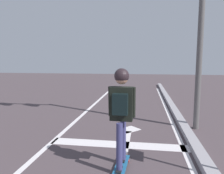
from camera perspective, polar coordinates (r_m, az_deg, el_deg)
name	(u,v)px	position (r m, az deg, el deg)	size (l,w,h in m)	color
lane_line_center	(53,141)	(5.59, -15.37, -13.67)	(0.12, 20.00, 0.01)	silver
lane_line_curbside	(184,149)	(5.23, 18.48, -15.30)	(0.12, 20.00, 0.01)	silver
stop_bar	(119,144)	(5.21, 1.80, -15.00)	(3.22, 0.40, 0.01)	silver
lane_arrow_stem	(127,141)	(5.44, 3.88, -13.99)	(0.16, 1.40, 0.01)	silver
lane_arrow_head	(129,129)	(6.24, 4.54, -11.16)	(0.56, 0.44, 0.01)	silver
curb_strip	(195,147)	(5.25, 21.29, -14.53)	(0.24, 24.00, 0.14)	#979297
skateboard	(121,166)	(4.16, 2.45, -20.16)	(0.26, 0.87, 0.08)	#1D5A87
skater	(121,104)	(3.76, 2.51, -4.65)	(0.48, 0.64, 1.76)	navy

